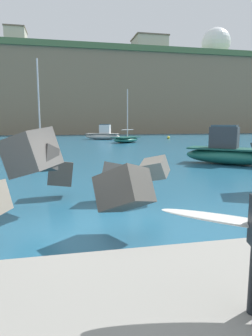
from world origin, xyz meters
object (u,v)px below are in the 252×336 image
object	(u,v)px
station_building_central	(115,54)
station_building_west	(149,48)
mooring_buoy_inner	(54,161)
mooring_buoy_middle	(169,138)
boat_far_left	(126,139)
station_building_east	(145,57)
station_building_annex	(16,40)
radar_dome	(216,44)
boat_near_centre	(41,147)
boat_near_left	(103,135)
boat_mid_left	(229,152)

from	to	relation	value
station_building_central	station_building_west	bearing A→B (deg)	-45.60
mooring_buoy_inner	mooring_buoy_middle	bearing A→B (deg)	56.55
station_building_west	boat_far_left	bearing A→B (deg)	-110.44
station_building_east	station_building_annex	distance (m)	34.98
radar_dome	station_building_east	distance (m)	19.86
boat_near_centre	mooring_buoy_middle	size ratio (longest dim) A/B	16.74
boat_far_left	mooring_buoy_middle	distance (m)	10.39
boat_near_left	boat_near_centre	size ratio (longest dim) A/B	0.74
boat_mid_left	station_building_annex	distance (m)	63.31
station_building_central	station_building_east	size ratio (longest dim) A/B	0.88
station_building_central	station_building_annex	bearing A→B (deg)	-162.89
boat_mid_left	station_building_annex	world-z (taller)	station_building_annex
boat_mid_left	station_building_west	world-z (taller)	station_building_west
station_building_central	station_building_annex	size ratio (longest dim) A/B	1.08
mooring_buoy_middle	station_building_west	distance (m)	36.71
boat_mid_left	mooring_buoy_middle	xyz separation A→B (m)	(5.94, 26.87, -0.53)
station_building_west	boat_near_left	bearing A→B (deg)	-117.90
boat_near_left	mooring_buoy_inner	size ratio (longest dim) A/B	12.32
boat_near_centre	boat_far_left	bearing A→B (deg)	53.07
mooring_buoy_middle	station_building_west	world-z (taller)	station_building_west
boat_far_left	station_building_east	distance (m)	54.48
station_building_east	boat_near_centre	bearing A→B (deg)	-112.61
station_building_central	boat_mid_left	bearing A→B (deg)	-93.86
boat_near_centre	station_building_annex	bearing A→B (deg)	98.94
radar_dome	station_building_annex	xyz separation A→B (m)	(-51.89, -6.08, -3.23)
radar_dome	boat_mid_left	bearing A→B (deg)	-117.28
boat_near_left	station_building_annex	world-z (taller)	station_building_annex
station_building_central	boat_far_left	bearing A→B (deg)	-98.39
boat_mid_left	station_building_annex	bearing A→B (deg)	108.85
station_building_west	radar_dome	bearing A→B (deg)	16.14
boat_far_left	station_building_west	size ratio (longest dim) A/B	0.84
mooring_buoy_inner	mooring_buoy_middle	xyz separation A→B (m)	(16.45, 24.90, 0.00)
mooring_buoy_middle	radar_dome	size ratio (longest dim) A/B	0.04
boat_mid_left	radar_dome	world-z (taller)	radar_dome
station_building_east	station_building_annex	xyz separation A→B (m)	(-33.04, -11.49, -0.10)
radar_dome	mooring_buoy_middle	bearing A→B (deg)	-126.32
station_building_annex	boat_near_centre	bearing A→B (deg)	-81.06
boat_near_left	station_building_east	bearing A→B (deg)	66.58
station_building_west	station_building_annex	size ratio (longest dim) A/B	1.25
station_building_west	station_building_central	distance (m)	10.23
boat_near_left	station_building_west	bearing A→B (deg)	62.10
boat_near_centre	radar_dome	xyz separation A→B (m)	(44.14, 55.31, 23.27)
boat_mid_left	boat_near_centre	bearing A→B (deg)	146.79
boat_near_centre	boat_mid_left	size ratio (longest dim) A/B	1.38
boat_near_left	mooring_buoy_middle	size ratio (longest dim) A/B	12.32
mooring_buoy_inner	station_building_west	distance (m)	62.57
boat_far_left	station_building_east	bearing A→B (deg)	71.84
radar_dome	station_building_annex	distance (m)	52.34
boat_near_centre	station_building_central	distance (m)	61.95
boat_near_centre	boat_mid_left	distance (m)	13.96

